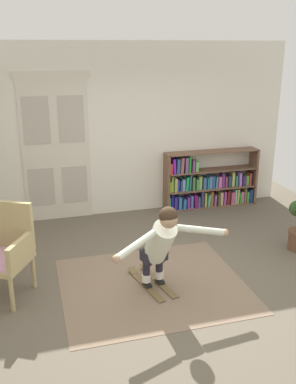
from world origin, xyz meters
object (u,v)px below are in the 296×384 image
(bookshelf, at_px, (207,184))
(wicker_chair, at_px, (3,249))
(skis_pair, at_px, (152,282))
(person_skier, at_px, (161,241))

(bookshelf, relative_size, wicker_chair, 1.58)
(wicker_chair, distance_m, skis_pair, 1.83)
(skis_pair, height_order, person_skier, person_skier)
(skis_pair, distance_m, person_skier, 0.69)
(bookshelf, xyz_separation_m, wicker_chair, (-3.46, -2.08, 0.15))
(person_skier, bearing_deg, skis_pair, 102.52)
(bookshelf, xyz_separation_m, person_skier, (-1.69, -2.57, 0.25))
(wicker_chair, bearing_deg, bookshelf, 31.08)
(bookshelf, distance_m, person_skier, 3.09)
(person_skier, bearing_deg, wicker_chair, 164.46)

